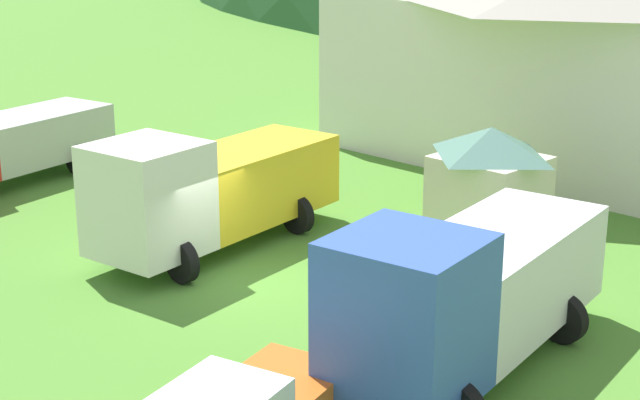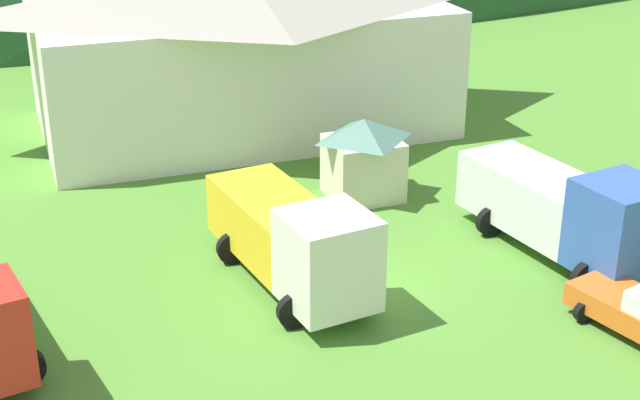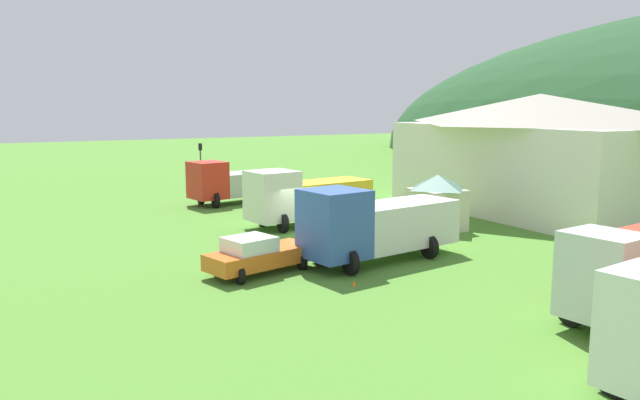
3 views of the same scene
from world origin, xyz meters
name	(u,v)px [view 2 (image 2 of 3)]	position (x,y,z in m)	size (l,w,h in m)	color
ground_plane	(373,289)	(0.00, 0.00, 0.00)	(200.00, 200.00, 0.00)	#4C842D
depot_building	(239,42)	(0.44, 17.35, 4.08)	(19.85, 11.89, 7.91)	white
play_shed_cream	(363,157)	(2.59, 7.14, 1.66)	(2.90, 2.74, 3.23)	beige
heavy_rig_striped	(295,238)	(-2.30, 1.00, 1.75)	(3.93, 8.13, 3.42)	silver
box_truck_blue	(567,209)	(7.04, -0.07, 1.78)	(4.05, 8.31, 3.55)	#3356AD
traffic_cone_near_pickup	(586,290)	(6.39, -2.41, 0.00)	(0.36, 0.36, 0.48)	orange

